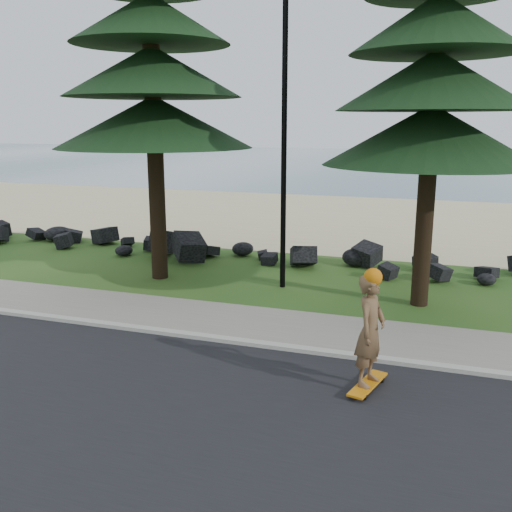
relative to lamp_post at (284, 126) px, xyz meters
The scene contains 9 objects.
ground 5.23m from the lamp_post, 90.00° to the right, with size 160.00×160.00×0.00m, color #244E18.
road 8.74m from the lamp_post, 90.00° to the right, with size 160.00×7.00×0.02m, color black.
kerb 5.79m from the lamp_post, 90.00° to the right, with size 160.00×0.20×0.10m, color #ADAC9C.
sidewalk 5.08m from the lamp_post, 90.00° to the right, with size 160.00×2.00×0.08m, color slate.
beach_sand 12.03m from the lamp_post, 90.00° to the left, with size 160.00×15.00×0.01m, color #C6BA84.
ocean 47.98m from the lamp_post, 90.00° to the left, with size 160.00×58.00×0.01m, color #3D6775.
seawall_boulders 4.78m from the lamp_post, 90.00° to the left, with size 60.00×2.40×1.10m, color black, non-canonical shape.
lamp_post is the anchor object (origin of this frame).
skateboarder 6.79m from the lamp_post, 60.88° to the right, with size 0.59×1.12×2.03m.
Camera 1 is at (3.91, -10.74, 4.28)m, focal length 40.00 mm.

